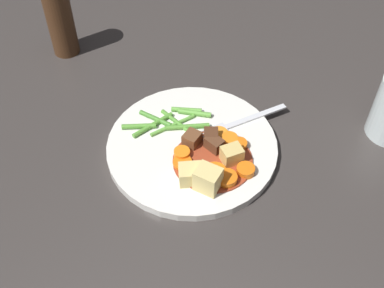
# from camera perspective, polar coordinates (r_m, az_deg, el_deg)

# --- Properties ---
(ground_plane) EXTENTS (3.00, 3.00, 0.00)m
(ground_plane) POSITION_cam_1_polar(r_m,az_deg,el_deg) (0.78, -0.00, -0.69)
(ground_plane) COLOR #383330
(dinner_plate) EXTENTS (0.27, 0.27, 0.01)m
(dinner_plate) POSITION_cam_1_polar(r_m,az_deg,el_deg) (0.78, -0.00, -0.35)
(dinner_plate) COLOR white
(dinner_plate) RESTS_ON ground_plane
(stew_sauce) EXTENTS (0.12, 0.12, 0.00)m
(stew_sauce) POSITION_cam_1_polar(r_m,az_deg,el_deg) (0.75, 2.45, -1.98)
(stew_sauce) COLOR #93381E
(stew_sauce) RESTS_ON dinner_plate
(carrot_slice_0) EXTENTS (0.03, 0.03, 0.01)m
(carrot_slice_0) POSITION_cam_1_polar(r_m,az_deg,el_deg) (0.77, 4.42, 0.51)
(carrot_slice_0) COLOR orange
(carrot_slice_0) RESTS_ON dinner_plate
(carrot_slice_1) EXTENTS (0.04, 0.04, 0.01)m
(carrot_slice_1) POSITION_cam_1_polar(r_m,az_deg,el_deg) (0.72, 4.12, -4.09)
(carrot_slice_1) COLOR orange
(carrot_slice_1) RESTS_ON dinner_plate
(carrot_slice_2) EXTENTS (0.05, 0.05, 0.01)m
(carrot_slice_2) POSITION_cam_1_polar(r_m,az_deg,el_deg) (0.73, 2.67, -3.51)
(carrot_slice_2) COLOR orange
(carrot_slice_2) RESTS_ON dinner_plate
(carrot_slice_3) EXTENTS (0.04, 0.04, 0.01)m
(carrot_slice_3) POSITION_cam_1_polar(r_m,az_deg,el_deg) (0.74, -1.13, -2.26)
(carrot_slice_3) COLOR orange
(carrot_slice_3) RESTS_ON dinner_plate
(carrot_slice_4) EXTENTS (0.03, 0.03, 0.01)m
(carrot_slice_4) POSITION_cam_1_polar(r_m,az_deg,el_deg) (0.77, 5.59, -0.08)
(carrot_slice_4) COLOR orange
(carrot_slice_4) RESTS_ON dinner_plate
(carrot_slice_5) EXTENTS (0.04, 0.04, 0.01)m
(carrot_slice_5) POSITION_cam_1_polar(r_m,az_deg,el_deg) (0.78, 3.18, 1.15)
(carrot_slice_5) COLOR orange
(carrot_slice_5) RESTS_ON dinner_plate
(carrot_slice_6) EXTENTS (0.03, 0.03, 0.01)m
(carrot_slice_6) POSITION_cam_1_polar(r_m,az_deg,el_deg) (0.75, -1.33, -1.08)
(carrot_slice_6) COLOR orange
(carrot_slice_6) RESTS_ON dinner_plate
(carrot_slice_7) EXTENTS (0.04, 0.04, 0.01)m
(carrot_slice_7) POSITION_cam_1_polar(r_m,az_deg,el_deg) (0.73, 6.32, -3.08)
(carrot_slice_7) COLOR orange
(carrot_slice_7) RESTS_ON dinner_plate
(potato_chunk_0) EXTENTS (0.04, 0.03, 0.04)m
(potato_chunk_0) POSITION_cam_1_polar(r_m,az_deg,el_deg) (0.70, 1.88, -4.15)
(potato_chunk_0) COLOR #E5CC7A
(potato_chunk_0) RESTS_ON dinner_plate
(potato_chunk_1) EXTENTS (0.05, 0.04, 0.03)m
(potato_chunk_1) POSITION_cam_1_polar(r_m,az_deg,el_deg) (0.72, -0.19, -3.59)
(potato_chunk_1) COLOR #E5CC7A
(potato_chunk_1) RESTS_ON dinner_plate
(potato_chunk_2) EXTENTS (0.04, 0.04, 0.03)m
(potato_chunk_2) POSITION_cam_1_polar(r_m,az_deg,el_deg) (0.74, 4.68, -1.36)
(potato_chunk_2) COLOR #DBBC6B
(potato_chunk_2) RESTS_ON dinner_plate
(meat_chunk_0) EXTENTS (0.02, 0.03, 0.02)m
(meat_chunk_0) POSITION_cam_1_polar(r_m,az_deg,el_deg) (0.76, -0.01, 0.39)
(meat_chunk_0) COLOR brown
(meat_chunk_0) RESTS_ON dinner_plate
(meat_chunk_1) EXTENTS (0.03, 0.03, 0.02)m
(meat_chunk_1) POSITION_cam_1_polar(r_m,az_deg,el_deg) (0.76, 2.63, -0.04)
(meat_chunk_1) COLOR #56331E
(meat_chunk_1) RESTS_ON dinner_plate
(meat_chunk_2) EXTENTS (0.03, 0.03, 0.02)m
(meat_chunk_2) POSITION_cam_1_polar(r_m,az_deg,el_deg) (0.77, 2.24, 0.88)
(meat_chunk_2) COLOR #4C2B19
(meat_chunk_2) RESTS_ON dinner_plate
(green_bean_0) EXTENTS (0.06, 0.01, 0.01)m
(green_bean_0) POSITION_cam_1_polar(r_m,az_deg,el_deg) (0.81, -4.32, 2.99)
(green_bean_0) COLOR #4C8E33
(green_bean_0) RESTS_ON dinner_plate
(green_bean_1) EXTENTS (0.05, 0.04, 0.01)m
(green_bean_1) POSITION_cam_1_polar(r_m,az_deg,el_deg) (0.80, -6.26, 2.09)
(green_bean_1) COLOR #599E38
(green_bean_1) RESTS_ON dinner_plate
(green_bean_2) EXTENTS (0.06, 0.05, 0.01)m
(green_bean_2) POSITION_cam_1_polar(r_m,az_deg,el_deg) (0.79, -0.59, 2.05)
(green_bean_2) COLOR #599E38
(green_bean_2) RESTS_ON dinner_plate
(green_bean_3) EXTENTS (0.04, 0.08, 0.01)m
(green_bean_3) POSITION_cam_1_polar(r_m,az_deg,el_deg) (0.80, -2.28, 2.22)
(green_bean_3) COLOR #66AD42
(green_bean_3) RESTS_ON dinner_plate
(green_bean_4) EXTENTS (0.08, 0.03, 0.01)m
(green_bean_4) POSITION_cam_1_polar(r_m,az_deg,el_deg) (0.80, -1.54, 2.40)
(green_bean_4) COLOR #599E38
(green_bean_4) RESTS_ON dinner_plate
(green_bean_5) EXTENTS (0.03, 0.08, 0.01)m
(green_bean_5) POSITION_cam_1_polar(r_m,az_deg,el_deg) (0.80, -4.80, 2.07)
(green_bean_5) COLOR #599E38
(green_bean_5) RESTS_ON dinner_plate
(green_bean_6) EXTENTS (0.05, 0.03, 0.01)m
(green_bean_6) POSITION_cam_1_polar(r_m,az_deg,el_deg) (0.82, -0.65, 4.02)
(green_bean_6) COLOR #66AD42
(green_bean_6) RESTS_ON dinner_plate
(green_bean_7) EXTENTS (0.06, 0.03, 0.01)m
(green_bean_7) POSITION_cam_1_polar(r_m,az_deg,el_deg) (0.81, 0.31, 3.66)
(green_bean_7) COLOR #66AD42
(green_bean_7) RESTS_ON dinner_plate
(fork) EXTENTS (0.11, 0.16, 0.00)m
(fork) POSITION_cam_1_polar(r_m,az_deg,el_deg) (0.80, 5.32, 2.44)
(fork) COLOR silver
(fork) RESTS_ON dinner_plate
(pepper_mill) EXTENTS (0.05, 0.05, 0.14)m
(pepper_mill) POSITION_cam_1_polar(r_m,az_deg,el_deg) (0.96, -15.24, 13.83)
(pepper_mill) COLOR #4C2D19
(pepper_mill) RESTS_ON ground_plane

